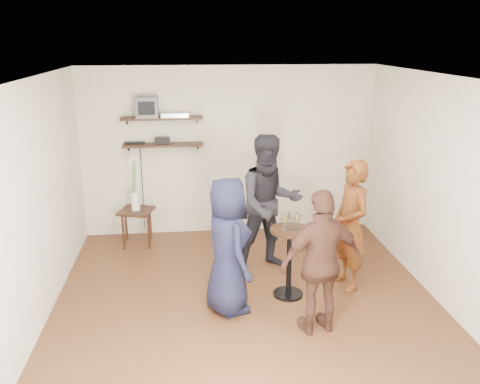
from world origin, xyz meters
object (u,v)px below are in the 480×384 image
crt_monitor (147,107)px  drinks_table (289,253)px  dvd_deck (175,115)px  radio (162,140)px  person_navy (228,246)px  person_brown (322,263)px  person_dark (270,204)px  side_table (136,216)px  person_plaid (351,225)px

crt_monitor → drinks_table: crt_monitor is taller
dvd_deck → drinks_table: bearing=-57.9°
radio → drinks_table: bearing=-54.2°
person_navy → person_brown: person_navy is taller
dvd_deck → person_dark: bearing=-47.5°
person_brown → person_dark: bearing=-92.1°
radio → side_table: bearing=-142.1°
dvd_deck → side_table: size_ratio=0.70×
crt_monitor → radio: size_ratio=1.45×
radio → drinks_table: size_ratio=0.26×
radio → person_dark: size_ratio=0.12×
person_brown → drinks_table: bearing=-90.0°
dvd_deck → drinks_table: (1.33, -2.11, -1.35)m
side_table → person_dark: person_dark is taller
radio → person_brown: size_ratio=0.14×
person_plaid → person_dark: (-0.89, 0.63, 0.10)m
crt_monitor → drinks_table: (1.73, -2.11, -1.47)m
radio → person_navy: (0.77, -2.37, -0.73)m
dvd_deck → radio: (-0.20, 0.00, -0.38)m
crt_monitor → dvd_deck: size_ratio=0.80×
crt_monitor → person_plaid: size_ratio=0.20×
person_dark → person_navy: (-0.64, -1.04, -0.13)m
crt_monitor → person_navy: (0.97, -2.37, -1.23)m
person_navy → dvd_deck: bearing=-5.2°
crt_monitor → person_dark: bearing=-39.4°
crt_monitor → person_navy: 2.84m
crt_monitor → radio: crt_monitor is taller
crt_monitor → person_plaid: bearing=-37.9°
dvd_deck → person_brown: dvd_deck is taller
person_plaid → person_dark: 1.10m
dvd_deck → person_plaid: 3.07m
person_plaid → dvd_deck: bearing=-144.5°
radio → person_navy: radio is taller
dvd_deck → person_navy: bearing=-76.4°
dvd_deck → drinks_table: size_ratio=0.47×
crt_monitor → person_brown: (1.90, -2.89, -1.24)m
radio → crt_monitor: bearing=180.0°
crt_monitor → drinks_table: 3.10m
person_dark → person_brown: 1.60m
drinks_table → crt_monitor: bearing=129.2°
drinks_table → person_brown: bearing=-77.5°
crt_monitor → person_brown: size_ratio=0.21×
crt_monitor → person_dark: crt_monitor is taller
side_table → person_plaid: bearing=-30.9°
person_navy → person_brown: (0.93, -0.52, -0.00)m
person_plaid → crt_monitor: bearing=-139.6°
dvd_deck → person_brown: 3.44m
person_plaid → side_table: bearing=-132.5°
radio → person_navy: size_ratio=0.14×
dvd_deck → drinks_table: dvd_deck is taller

